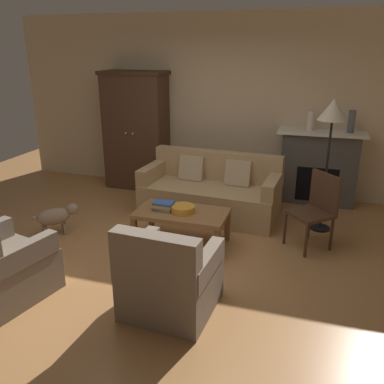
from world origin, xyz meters
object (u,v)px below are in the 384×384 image
object	(u,v)px
couch	(211,193)
mantel_vase_slate	(351,121)
side_chair_wooden	(316,206)
floor_lamp	(332,118)
coffee_table	(182,216)
dog	(56,216)
armoire	(136,131)
armchair_near_right	(169,280)
fireplace	(318,167)
fruit_bowl	(183,209)
mantel_vase_cream	(311,121)
book_stack	(164,206)

from	to	relation	value
couch	mantel_vase_slate	bearing A→B (deg)	26.58
side_chair_wooden	floor_lamp	bearing A→B (deg)	81.02
coffee_table	dog	xyz separation A→B (m)	(-1.61, -0.23, -0.12)
armoire	armchair_near_right	bearing A→B (deg)	-61.30
fireplace	armchair_near_right	xyz separation A→B (m)	(-1.20, -3.27, -0.25)
fruit_bowl	armchair_near_right	size ratio (longest dim) A/B	0.32
fruit_bowl	dog	size ratio (longest dim) A/B	0.62
coffee_table	mantel_vase_cream	bearing A→B (deg)	54.95
coffee_table	side_chair_wooden	size ratio (longest dim) A/B	1.22
fireplace	floor_lamp	size ratio (longest dim) A/B	0.74
couch	side_chair_wooden	world-z (taller)	side_chair_wooden
armoire	mantel_vase_slate	world-z (taller)	armoire
coffee_table	mantel_vase_slate	xyz separation A→B (m)	(1.91, 1.93, 0.91)
couch	mantel_vase_cream	distance (m)	1.81
coffee_table	side_chair_wooden	distance (m)	1.60
book_stack	floor_lamp	xyz separation A→B (m)	(1.84, 0.95, 1.00)
fireplace	armoire	bearing A→B (deg)	-178.49
fruit_bowl	mantel_vase_cream	distance (m)	2.48
mantel_vase_slate	dog	size ratio (longest dim) A/B	0.69
couch	floor_lamp	bearing A→B (deg)	-2.92
book_stack	armoire	bearing A→B (deg)	122.45
fireplace	couch	bearing A→B (deg)	-147.16
armoire	coffee_table	world-z (taller)	armoire
armoire	coffee_table	bearing A→B (deg)	-52.75
armoire	dog	xyz separation A→B (m)	(-0.19, -2.10, -0.72)
armoire	armchair_near_right	xyz separation A→B (m)	(1.75, -3.19, -0.65)
book_stack	dog	world-z (taller)	book_stack
book_stack	mantel_vase_slate	size ratio (longest dim) A/B	0.82
mantel_vase_slate	book_stack	bearing A→B (deg)	-137.74
mantel_vase_slate	side_chair_wooden	size ratio (longest dim) A/B	0.35
dog	fireplace	bearing A→B (deg)	34.67
coffee_table	fireplace	bearing A→B (deg)	51.77
coffee_table	mantel_vase_slate	world-z (taller)	mantel_vase_slate
fireplace	side_chair_wooden	world-z (taller)	fireplace
coffee_table	mantel_vase_cream	world-z (taller)	mantel_vase_cream
couch	floor_lamp	size ratio (longest dim) A/B	1.16
mantel_vase_cream	side_chair_wooden	world-z (taller)	mantel_vase_cream
side_chair_wooden	armchair_near_right	bearing A→B (deg)	-124.84
fruit_bowl	armchair_near_right	world-z (taller)	armchair_near_right
couch	fruit_bowl	distance (m)	1.04
coffee_table	armoire	bearing A→B (deg)	127.25
book_stack	dog	bearing A→B (deg)	-171.16
book_stack	armchair_near_right	distance (m)	1.43
fireplace	dog	distance (m)	3.83
book_stack	armchair_near_right	xyz separation A→B (m)	(0.55, -1.31, -0.16)
coffee_table	mantel_vase_cream	distance (m)	2.52
armoire	mantel_vase_slate	size ratio (longest dim) A/B	6.04
side_chair_wooden	floor_lamp	world-z (taller)	floor_lamp
fruit_bowl	floor_lamp	size ratio (longest dim) A/B	0.17
armoire	side_chair_wooden	size ratio (longest dim) A/B	2.14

